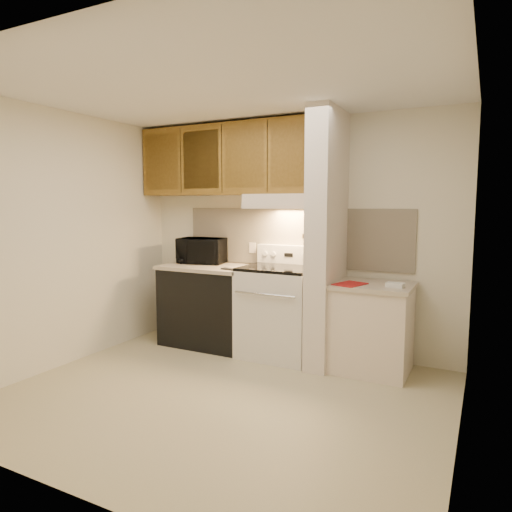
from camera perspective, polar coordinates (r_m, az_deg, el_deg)
The scene contains 50 objects.
floor at distance 4.00m, azimuth -4.23°, elevation -17.03°, with size 3.60×3.60×0.00m, color #BCB18A.
ceiling at distance 3.78m, azimuth -4.56°, elevation 20.34°, with size 3.60×3.60×0.00m, color white.
wall_back at distance 5.02m, azimuth 4.56°, elevation 2.53°, with size 3.60×0.02×2.50m, color silver.
wall_left at distance 4.87m, azimuth -22.81°, elevation 1.92°, with size 0.02×3.00×2.50m, color silver.
wall_right at distance 3.15m, azimuth 24.81°, elevation -0.37°, with size 0.02×3.00×2.50m, color silver.
backsplash at distance 5.01m, azimuth 4.51°, elevation 2.35°, with size 2.60×0.02×0.63m, color #FFECCC.
range_body at distance 4.83m, azimuth 2.90°, elevation -7.12°, with size 0.76×0.65×0.92m, color silver.
oven_window at distance 4.54m, azimuth 1.26°, elevation -7.47°, with size 0.50×0.01×0.30m, color black.
oven_handle at distance 4.46m, azimuth 1.05°, elevation -4.83°, with size 0.02×0.02×0.65m, color silver.
cooktop at distance 4.74m, azimuth 2.93°, elevation -1.53°, with size 0.74×0.64×0.03m, color black.
range_backguard at distance 4.98m, azimuth 4.28°, elevation 0.19°, with size 0.76×0.08×0.20m, color silver.
range_display at distance 4.95m, azimuth 4.09°, elevation 0.14°, with size 0.10×0.01×0.04m, color black.
range_knob_left_outer at distance 5.06m, azimuth 1.15°, elevation 0.30°, with size 0.05×0.05×0.02m, color silver.
range_knob_left_inner at distance 5.02m, azimuth 2.18°, elevation 0.24°, with size 0.05×0.05×0.02m, color silver.
range_knob_right_inner at distance 4.88m, azimuth 6.03°, elevation 0.03°, with size 0.05×0.05×0.02m, color silver.
range_knob_right_outer at distance 4.84m, azimuth 7.13°, elevation -0.03°, with size 0.05×0.05×0.02m, color silver.
dishwasher_front at distance 5.25m, azimuth -5.91°, elevation -6.31°, with size 1.00×0.63×0.87m, color black.
left_countertop at distance 5.17m, azimuth -5.96°, elevation -1.39°, with size 1.04×0.67×0.04m, color #BEAF98.
spoon_rest at distance 4.79m, azimuth -3.25°, elevation -1.66°, with size 0.21×0.07×0.01m, color black.
teal_jar at distance 5.36m, azimuth -7.89°, elevation -0.35°, with size 0.09×0.09×0.11m, color #2D6260.
outlet at distance 5.21m, azimuth -0.44°, elevation 1.03°, with size 0.08×0.01×0.12m, color beige.
microwave at distance 5.36m, azimuth -6.71°, elevation 0.68°, with size 0.53×0.36×0.29m, color black.
partition_pillar at distance 4.52m, azimuth 8.85°, elevation 2.03°, with size 0.22×0.70×2.50m, color silver.
pillar_trim at distance 4.55m, azimuth 7.47°, elevation 2.72°, with size 0.01×0.70×0.04m, color brown.
knife_strip at distance 4.51m, azimuth 7.19°, elevation 2.94°, with size 0.02×0.42×0.04m, color black.
knife_blade_a at distance 4.35m, azimuth 6.25°, elevation 1.51°, with size 0.01×0.04×0.16m, color silver.
knife_handle_a at distance 4.35m, azimuth 6.31°, elevation 3.49°, with size 0.02×0.02×0.10m, color black.
knife_blade_b at distance 4.44m, azimuth 6.68°, elevation 1.48°, with size 0.01×0.04×0.18m, color silver.
knife_handle_b at distance 4.43m, azimuth 6.68°, elevation 3.53°, with size 0.02×0.02×0.10m, color black.
knife_blade_c at distance 4.53m, azimuth 7.08°, elevation 1.44°, with size 0.01×0.04×0.20m, color silver.
knife_handle_c at distance 4.49m, azimuth 7.00°, elevation 3.57°, with size 0.02×0.02×0.10m, color black.
knife_blade_d at distance 4.58m, azimuth 7.33°, elevation 1.74°, with size 0.01×0.04×0.16m, color silver.
knife_handle_d at distance 4.59m, azimuth 7.42°, elevation 3.62°, with size 0.02×0.02×0.10m, color black.
knife_blade_e at distance 4.67m, azimuth 7.70°, elevation 1.70°, with size 0.01×0.04×0.18m, color silver.
knife_handle_e at distance 4.66m, azimuth 7.73°, elevation 3.66°, with size 0.02×0.02×0.10m, color black.
oven_mitt at distance 4.72m, azimuth 7.97°, elevation 1.73°, with size 0.03×0.11×0.25m, color gray.
right_cab_base at distance 4.54m, azimuth 14.25°, elevation -8.90°, with size 0.70×0.60×0.81m, color beige.
right_countertop at distance 4.45m, azimuth 14.40°, elevation -3.62°, with size 0.74×0.64×0.04m, color #BEAF98.
red_folder at distance 4.34m, azimuth 11.66°, elevation -3.45°, with size 0.22×0.30×0.01m, color #A81717.
white_box at distance 4.30m, azimuth 16.99°, elevation -3.48°, with size 0.15×0.10×0.04m, color white.
range_hood at distance 4.81m, azimuth 3.59°, elevation 6.83°, with size 0.78×0.44×0.15m, color beige.
hood_lip at distance 4.62m, azimuth 2.55°, elevation 6.30°, with size 0.78×0.04×0.06m, color beige.
upper_cabinets at distance 5.18m, azimuth -3.34°, elevation 11.90°, with size 2.18×0.33×0.77m, color brown.
cab_door_a at distance 5.51m, azimuth -11.71°, elevation 11.45°, with size 0.46×0.01×0.63m, color brown.
cab_gap_a at distance 5.35m, azimuth -9.38°, elevation 11.66°, with size 0.01×0.01×0.73m, color black.
cab_door_b at distance 5.19m, azimuth -6.90°, elevation 11.85°, with size 0.46×0.01×0.63m, color brown.
cab_gap_b at distance 5.05m, azimuth -4.28°, elevation 12.04°, with size 0.01×0.01×0.73m, color black.
cab_door_c at distance 4.91m, azimuth -1.49°, elevation 12.21°, with size 0.46×0.01×0.63m, color brown.
cab_gap_c at distance 4.79m, azimuth 1.44°, elevation 12.36°, with size 0.01×0.01×0.73m, color black.
cab_door_d at distance 4.68m, azimuth 4.53°, elevation 12.48°, with size 0.46×0.01×0.63m, color brown.
Camera 1 is at (1.91, -3.13, 1.59)m, focal length 32.00 mm.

